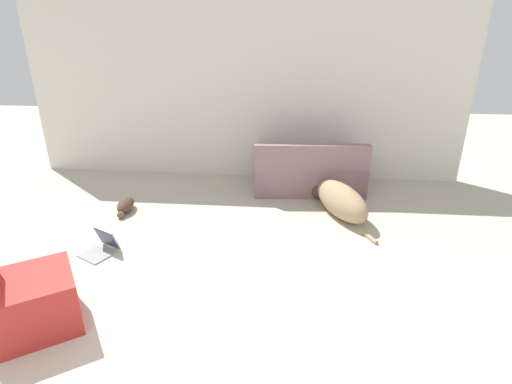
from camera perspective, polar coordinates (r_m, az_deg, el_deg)
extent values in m
cube|color=silver|center=(6.44, -1.75, 13.93)|extent=(6.90, 0.06, 2.71)
cube|color=gray|center=(6.14, 7.49, 2.37)|extent=(1.68, 0.93, 0.44)
cube|color=gray|center=(5.68, 8.03, 4.95)|extent=(1.63, 0.25, 0.36)
cube|color=gray|center=(6.24, 14.04, 2.87)|extent=(0.26, 0.84, 0.58)
cube|color=gray|center=(6.08, 0.83, 3.07)|extent=(0.26, 0.84, 0.58)
ellipsoid|color=#A38460|center=(5.33, 12.09, -1.21)|extent=(0.81, 1.14, 0.43)
sphere|color=#493726|center=(5.85, 8.98, 0.15)|extent=(0.32, 0.32, 0.24)
cylinder|color=#A38460|center=(4.92, 15.95, -6.25)|extent=(0.16, 0.26, 0.05)
ellipsoid|color=#473323|center=(5.68, -18.14, -1.77)|extent=(0.24, 0.42, 0.18)
sphere|color=brown|center=(5.50, -18.77, -3.13)|extent=(0.11, 0.11, 0.10)
cylinder|color=#473323|center=(5.93, -17.35, -1.42)|extent=(0.03, 0.10, 0.02)
cube|color=gray|center=(4.76, -21.92, -8.35)|extent=(0.40, 0.38, 0.02)
cube|color=gray|center=(4.78, -20.49, -6.19)|extent=(0.33, 0.24, 0.25)
cube|color=#23334C|center=(4.77, -20.59, -6.24)|extent=(0.30, 0.21, 0.22)
cube|color=#B72D28|center=(3.84, -29.23, -13.66)|extent=(0.89, 0.88, 0.47)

